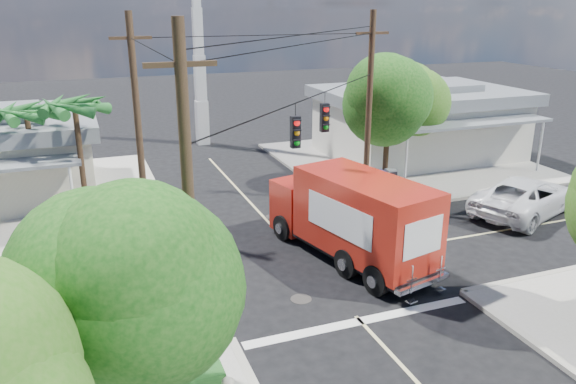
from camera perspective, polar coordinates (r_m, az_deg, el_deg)
ground at (r=21.18m, az=1.92°, el=-7.27°), size 120.00×120.00×0.00m
sidewalk_ne at (r=35.03m, az=11.62°, el=3.05°), size 14.12×14.12×0.14m
sidewalk_nw at (r=30.10m, az=-26.26°, el=-1.13°), size 14.12×14.12×0.14m
road_markings at (r=19.98m, az=3.56°, el=-8.98°), size 32.00×32.00×0.01m
building_ne at (r=36.27m, az=13.13°, el=7.13°), size 11.80×10.20×4.50m
radio_tower at (r=38.56m, az=-9.01°, el=13.04°), size 0.80×0.80×17.00m
tree_sw_front at (r=11.18m, az=-16.68°, el=-8.34°), size 3.88×3.78×6.03m
tree_ne_front at (r=28.72m, az=10.30°, el=9.35°), size 4.21×4.14×6.66m
tree_ne_back at (r=32.01m, az=12.28°, el=9.11°), size 3.77×3.66×5.82m
palm_nw_front at (r=25.42m, az=-20.84°, el=7.89°), size 3.01×3.08×5.59m
palm_nw_back at (r=27.05m, az=-25.04°, el=7.14°), size 3.01×3.08×5.19m
utility_poles at (r=20.55m, az=-3.76°, el=5.72°), size 12.00×10.68×9.00m
vending_boxes at (r=28.83m, az=9.18°, el=1.11°), size 1.90×0.50×1.10m
delivery_truck at (r=21.04m, az=6.46°, el=-2.50°), size 4.05×8.08×3.36m
parked_car at (r=27.89m, az=23.00°, el=-0.41°), size 6.83×4.97×1.73m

